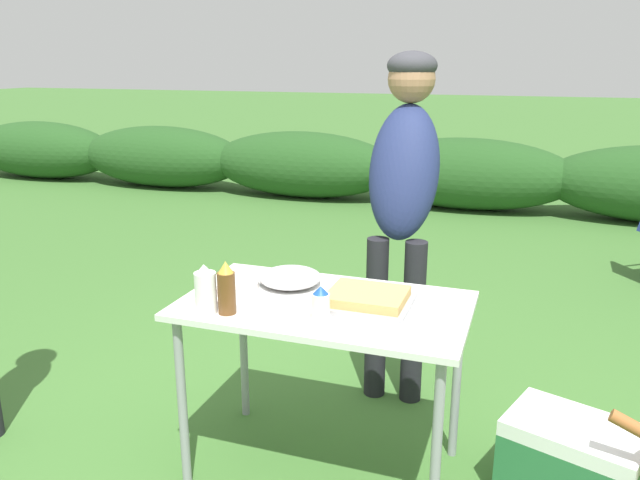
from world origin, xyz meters
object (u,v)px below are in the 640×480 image
at_px(folding_table, 325,321).
at_px(beer_bottle, 226,289).
at_px(ketchup_bottle, 205,285).
at_px(standing_person_in_olive_jacket, 404,182).
at_px(food_tray, 367,299).
at_px(cooler_box, 572,464).
at_px(plate_stack, 232,284).
at_px(mayo_bottle, 321,305).
at_px(mixing_bowl, 290,277).
at_px(paper_cup_stack, 206,293).

relative_size(folding_table, beer_bottle, 5.48).
distance_m(ketchup_bottle, standing_person_in_olive_jacket, 1.13).
distance_m(food_tray, cooler_box, 0.99).
bearing_deg(plate_stack, folding_table, -4.34).
bearing_deg(mayo_bottle, mixing_bowl, 127.93).
relative_size(folding_table, mayo_bottle, 8.33).
relative_size(folding_table, mixing_bowl, 4.31).
relative_size(beer_bottle, standing_person_in_olive_jacket, 0.12).
distance_m(plate_stack, mayo_bottle, 0.50).
distance_m(paper_cup_stack, beer_bottle, 0.08).
height_order(folding_table, mayo_bottle, mayo_bottle).
height_order(folding_table, beer_bottle, beer_bottle).
xyz_separation_m(mayo_bottle, standing_person_in_olive_jacket, (0.09, 0.96, 0.27)).
bearing_deg(beer_bottle, paper_cup_stack, -164.18).
xyz_separation_m(food_tray, ketchup_bottle, (-0.59, -0.18, 0.05)).
distance_m(mayo_bottle, ketchup_bottle, 0.47).
bearing_deg(cooler_box, mayo_bottle, 36.50).
relative_size(folding_table, standing_person_in_olive_jacket, 0.65).
height_order(plate_stack, mixing_bowl, mixing_bowl).
relative_size(food_tray, mixing_bowl, 1.28).
bearing_deg(food_tray, plate_stack, 179.25).
height_order(ketchup_bottle, cooler_box, ketchup_bottle).
height_order(folding_table, cooler_box, folding_table).
distance_m(paper_cup_stack, mayo_bottle, 0.43).
bearing_deg(mixing_bowl, paper_cup_stack, -116.36).
bearing_deg(mixing_bowl, standing_person_in_olive_jacket, 63.60).
bearing_deg(mixing_bowl, beer_bottle, -107.38).
bearing_deg(food_tray, mayo_bottle, -121.36).
distance_m(mixing_bowl, beer_bottle, 0.37).
bearing_deg(folding_table, mayo_bottle, -75.88).
relative_size(paper_cup_stack, cooler_box, 0.28).
height_order(folding_table, food_tray, food_tray).
xyz_separation_m(plate_stack, standing_person_in_olive_jacket, (0.54, 0.76, 0.32)).
xyz_separation_m(mixing_bowl, ketchup_bottle, (-0.23, -0.29, 0.04)).
xyz_separation_m(folding_table, plate_stack, (-0.41, 0.03, 0.09)).
bearing_deg(folding_table, food_tray, 8.27).
bearing_deg(plate_stack, beer_bottle, -66.89).
xyz_separation_m(folding_table, cooler_box, (0.95, 0.11, -0.49)).
xyz_separation_m(food_tray, mayo_bottle, (-0.12, -0.20, 0.04)).
height_order(food_tray, mayo_bottle, mayo_bottle).
distance_m(folding_table, standing_person_in_olive_jacket, 0.90).
bearing_deg(mixing_bowl, folding_table, -34.50).
bearing_deg(cooler_box, ketchup_bottle, 30.10).
bearing_deg(mixing_bowl, food_tray, -17.18).
relative_size(mixing_bowl, mayo_bottle, 1.93).
bearing_deg(mayo_bottle, food_tray, 58.64).
relative_size(paper_cup_stack, standing_person_in_olive_jacket, 0.09).
relative_size(plate_stack, ketchup_bottle, 1.41).
height_order(mixing_bowl, mayo_bottle, mayo_bottle).
relative_size(folding_table, food_tray, 3.35).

